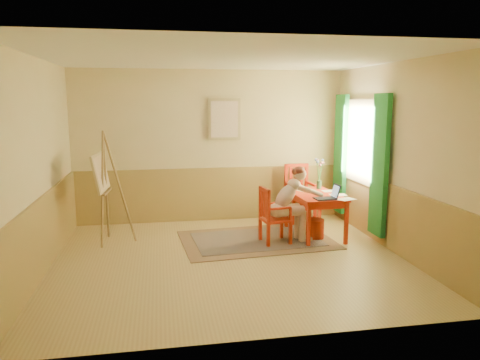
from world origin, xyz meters
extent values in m
cube|color=tan|center=(0.00, 0.00, -0.01)|extent=(5.00, 4.50, 0.02)
cube|color=white|center=(0.00, 0.00, 2.81)|extent=(5.00, 4.50, 0.02)
cube|color=#D7BF83|center=(0.00, 2.26, 1.40)|extent=(5.00, 0.02, 2.80)
cube|color=#D7BF83|center=(0.00, -2.26, 1.40)|extent=(5.00, 0.02, 2.80)
cube|color=#D7BF83|center=(-2.51, 0.00, 1.40)|extent=(0.02, 4.50, 2.80)
cube|color=#D7BF83|center=(2.51, 0.00, 1.40)|extent=(0.02, 4.50, 2.80)
cube|color=#A38443|center=(0.00, 2.23, 0.50)|extent=(5.00, 0.04, 1.00)
cube|color=#A38443|center=(-2.48, 0.00, 0.50)|extent=(0.04, 4.50, 1.00)
cube|color=#A38443|center=(2.48, 0.00, 0.50)|extent=(0.04, 4.50, 1.00)
cube|color=white|center=(2.47, 1.10, 1.55)|extent=(0.02, 1.00, 1.30)
cube|color=tan|center=(2.45, 1.10, 1.55)|extent=(0.03, 1.12, 1.42)
cube|color=#21872F|center=(2.40, 0.32, 1.25)|extent=(0.08, 0.45, 2.20)
cube|color=#21872F|center=(2.40, 1.88, 1.25)|extent=(0.08, 0.45, 2.20)
cube|color=tan|center=(0.25, 2.21, 1.90)|extent=(0.60, 0.04, 0.76)
cube|color=beige|center=(0.25, 2.19, 1.90)|extent=(0.50, 0.02, 0.66)
cube|color=#8C7251|center=(0.57, 0.81, 0.01)|extent=(2.52, 1.79, 0.01)
cube|color=black|center=(0.57, 0.81, 0.01)|extent=(2.09, 1.36, 0.01)
cube|color=red|center=(1.58, 0.91, 0.70)|extent=(0.76, 1.23, 0.04)
cube|color=red|center=(1.58, 0.91, 0.63)|extent=(0.66, 1.12, 0.10)
cube|color=red|center=(1.29, 0.35, 0.34)|extent=(0.06, 0.06, 0.68)
cube|color=red|center=(1.91, 0.37, 0.34)|extent=(0.06, 0.06, 0.68)
cube|color=red|center=(1.25, 1.45, 0.34)|extent=(0.06, 0.06, 0.68)
cube|color=red|center=(1.87, 1.47, 0.34)|extent=(0.06, 0.06, 0.68)
cube|color=red|center=(0.83, 0.62, 0.39)|extent=(0.47, 0.45, 0.04)
cube|color=red|center=(0.67, 0.42, 0.18)|extent=(0.05, 0.05, 0.37)
cube|color=red|center=(1.04, 0.47, 0.18)|extent=(0.05, 0.05, 0.37)
cube|color=red|center=(0.62, 0.77, 0.18)|extent=(0.05, 0.05, 0.37)
cube|color=red|center=(0.99, 0.82, 0.18)|extent=(0.05, 0.05, 0.37)
cube|color=red|center=(0.67, 0.42, 0.66)|extent=(0.05, 0.05, 0.50)
cube|color=red|center=(0.62, 0.77, 0.66)|extent=(0.05, 0.05, 0.50)
cube|color=red|center=(0.65, 0.59, 0.88)|extent=(0.10, 0.40, 0.05)
cube|color=red|center=(0.66, 0.50, 0.64)|extent=(0.03, 0.04, 0.41)
cube|color=red|center=(0.65, 0.59, 0.64)|extent=(0.03, 0.04, 0.41)
cube|color=red|center=(0.63, 0.68, 0.64)|extent=(0.03, 0.04, 0.41)
cube|color=red|center=(0.85, 0.44, 0.61)|extent=(0.37, 0.09, 0.03)
cube|color=red|center=(1.03, 0.47, 0.51)|extent=(0.04, 0.04, 0.20)
cube|color=red|center=(0.80, 0.79, 0.61)|extent=(0.37, 0.09, 0.03)
cube|color=red|center=(0.98, 0.82, 0.51)|extent=(0.04, 0.04, 0.20)
cube|color=red|center=(1.61, 1.82, 0.46)|extent=(0.50, 0.52, 0.05)
cube|color=red|center=(1.39, 2.02, 0.22)|extent=(0.06, 0.06, 0.43)
cube|color=red|center=(1.42, 1.59, 0.22)|extent=(0.06, 0.06, 0.43)
cube|color=red|center=(1.80, 2.05, 0.22)|extent=(0.06, 0.06, 0.43)
cube|color=red|center=(1.84, 1.62, 0.22)|extent=(0.06, 0.06, 0.43)
cube|color=red|center=(1.39, 2.02, 0.77)|extent=(0.06, 0.06, 0.59)
cube|color=red|center=(1.80, 2.05, 0.77)|extent=(0.06, 0.06, 0.59)
cube|color=red|center=(1.60, 2.04, 1.03)|extent=(0.47, 0.09, 0.06)
cube|color=red|center=(1.49, 2.03, 0.76)|extent=(0.05, 0.04, 0.48)
cube|color=red|center=(1.60, 2.04, 0.76)|extent=(0.05, 0.04, 0.48)
cube|color=red|center=(1.70, 2.05, 0.76)|extent=(0.05, 0.04, 0.48)
cube|color=red|center=(1.41, 1.81, 0.71)|extent=(0.07, 0.44, 0.04)
cube|color=red|center=(1.42, 1.60, 0.60)|extent=(0.05, 0.05, 0.23)
cube|color=red|center=(1.82, 1.84, 0.71)|extent=(0.07, 0.44, 0.04)
cube|color=red|center=(1.84, 1.63, 0.60)|extent=(0.05, 0.05, 0.23)
ellipsoid|color=beige|center=(0.85, 0.61, 0.54)|extent=(0.32, 0.38, 0.22)
cylinder|color=beige|center=(1.06, 0.55, 0.53)|extent=(0.44, 0.21, 0.15)
cylinder|color=beige|center=(1.04, 0.72, 0.53)|extent=(0.44, 0.21, 0.15)
cylinder|color=beige|center=(1.26, 0.58, 0.27)|extent=(0.13, 0.13, 0.49)
cylinder|color=beige|center=(1.24, 0.75, 0.27)|extent=(0.13, 0.13, 0.49)
cube|color=beige|center=(1.33, 0.59, 0.04)|extent=(0.21, 0.11, 0.07)
cube|color=beige|center=(1.30, 0.76, 0.04)|extent=(0.21, 0.11, 0.07)
ellipsoid|color=beige|center=(0.99, 0.63, 0.75)|extent=(0.50, 0.34, 0.51)
ellipsoid|color=beige|center=(1.14, 0.65, 0.94)|extent=(0.23, 0.31, 0.17)
sphere|color=beige|center=(1.24, 0.66, 1.09)|extent=(0.22, 0.22, 0.19)
ellipsoid|color=#5A2215|center=(1.22, 0.66, 1.15)|extent=(0.21, 0.21, 0.14)
sphere|color=#5A2215|center=(1.14, 0.65, 1.14)|extent=(0.11, 0.11, 0.10)
cylinder|color=beige|center=(1.25, 0.52, 0.89)|extent=(0.21, 0.09, 0.14)
cylinder|color=beige|center=(1.46, 0.57, 0.81)|extent=(0.29, 0.17, 0.17)
sphere|color=beige|center=(1.34, 0.52, 0.85)|extent=(0.10, 0.10, 0.09)
sphere|color=beige|center=(1.58, 0.61, 0.76)|extent=(0.08, 0.08, 0.07)
cylinder|color=beige|center=(1.21, 0.80, 0.89)|extent=(0.23, 0.13, 0.14)
cylinder|color=beige|center=(1.42, 0.81, 0.81)|extent=(0.29, 0.10, 0.17)
sphere|color=beige|center=(1.30, 0.82, 0.85)|extent=(0.10, 0.10, 0.09)
sphere|color=beige|center=(1.55, 0.80, 0.76)|extent=(0.08, 0.08, 0.07)
cube|color=#1E2338|center=(1.58, 0.46, 0.73)|extent=(0.33, 0.25, 0.02)
cube|color=#2D3342|center=(1.58, 0.46, 0.73)|extent=(0.29, 0.19, 0.00)
cube|color=#1E2338|center=(1.77, 0.48, 0.84)|extent=(0.08, 0.23, 0.21)
cube|color=#99BFF2|center=(1.76, 0.48, 0.84)|extent=(0.06, 0.19, 0.17)
cube|color=white|center=(1.91, 0.39, 0.72)|extent=(0.32, 0.27, 0.00)
cube|color=white|center=(1.90, 1.06, 0.72)|extent=(0.27, 0.20, 0.00)
cube|color=white|center=(1.49, 1.19, 0.72)|extent=(0.33, 0.30, 0.00)
cube|color=white|center=(1.90, 0.73, 0.72)|extent=(0.29, 0.22, 0.00)
cylinder|color=#3F724C|center=(1.79, 1.30, 0.79)|extent=(0.10, 0.10, 0.14)
cylinder|color=#3F7233|center=(1.77, 1.36, 1.03)|extent=(0.04, 0.12, 0.38)
sphere|color=#728CD8|center=(1.76, 1.41, 1.22)|extent=(0.07, 0.07, 0.06)
cylinder|color=#3F7233|center=(1.76, 1.27, 1.04)|extent=(0.07, 0.07, 0.40)
sphere|color=pink|center=(1.73, 1.24, 1.24)|extent=(0.05, 0.05, 0.04)
cylinder|color=#3F7233|center=(1.80, 1.32, 0.99)|extent=(0.03, 0.04, 0.29)
sphere|color=pink|center=(1.81, 1.33, 1.13)|extent=(0.05, 0.05, 0.05)
cylinder|color=#3F7233|center=(1.75, 1.26, 1.03)|extent=(0.08, 0.10, 0.37)
sphere|color=#728CD8|center=(1.71, 1.21, 1.21)|extent=(0.06, 0.06, 0.05)
cylinder|color=#3F7233|center=(1.83, 1.33, 1.00)|extent=(0.09, 0.06, 0.33)
sphere|color=pink|center=(1.87, 1.36, 1.17)|extent=(0.06, 0.06, 0.05)
cylinder|color=#3F7233|center=(1.81, 1.32, 1.01)|extent=(0.06, 0.04, 0.33)
sphere|color=pink|center=(1.83, 1.33, 1.17)|extent=(0.05, 0.05, 0.04)
cylinder|color=#3F7233|center=(1.82, 1.34, 1.03)|extent=(0.09, 0.08, 0.38)
sphere|color=#728CD8|center=(1.86, 1.37, 1.22)|extent=(0.05, 0.05, 0.04)
cylinder|color=#A02609|center=(1.53, 0.74, 0.16)|extent=(0.36, 0.36, 0.32)
cylinder|color=olive|center=(-1.83, 1.01, 0.89)|extent=(0.11, 0.33, 1.79)
cylinder|color=olive|center=(-1.81, 1.29, 0.89)|extent=(0.06, 0.33, 1.79)
cylinder|color=olive|center=(-1.58, 1.13, 0.89)|extent=(0.47, 0.07, 1.79)
cylinder|color=olive|center=(-1.84, 1.15, 0.82)|extent=(0.07, 0.50, 0.03)
cube|color=olive|center=(-1.78, 1.15, 0.82)|extent=(0.10, 0.54, 0.03)
cube|color=tan|center=(-1.86, 1.15, 1.13)|extent=(0.20, 0.80, 0.59)
cube|color=beige|center=(-1.85, 1.15, 1.13)|extent=(0.16, 0.72, 0.51)
camera|label=1|loc=(-0.94, -6.16, 2.24)|focal=34.11mm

